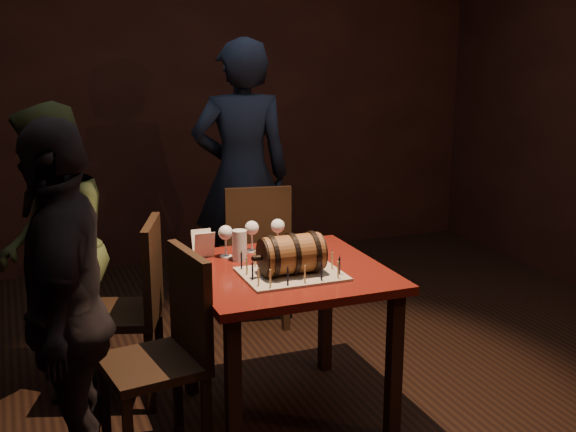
{
  "coord_description": "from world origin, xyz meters",
  "views": [
    {
      "loc": [
        -1.34,
        -3.14,
        1.81
      ],
      "look_at": [
        -0.1,
        0.05,
        0.95
      ],
      "focal_mm": 45.0,
      "sensor_mm": 36.0,
      "label": 1
    }
  ],
  "objects_px": {
    "wine_glass_left": "(226,234)",
    "chair_left_front": "(170,345)",
    "barrel_cake": "(291,254)",
    "pint_of_ale": "(240,246)",
    "wine_glass_mid": "(252,229)",
    "pub_table": "(286,290)",
    "wine_glass_right": "(278,227)",
    "chair_left_rear": "(134,301)",
    "person_left_rear": "(52,251)",
    "person_left_front": "(66,314)",
    "person_back": "(242,176)",
    "chair_back": "(256,248)"
  },
  "relations": [
    {
      "from": "wine_glass_mid",
      "to": "wine_glass_right",
      "type": "bearing_deg",
      "value": -4.6
    },
    {
      "from": "pub_table",
      "to": "chair_left_front",
      "type": "distance_m",
      "value": 0.62
    },
    {
      "from": "barrel_cake",
      "to": "wine_glass_left",
      "type": "xyz_separation_m",
      "value": [
        -0.2,
        0.38,
        0.02
      ]
    },
    {
      "from": "wine_glass_mid",
      "to": "chair_left_front",
      "type": "relative_size",
      "value": 0.17
    },
    {
      "from": "pint_of_ale",
      "to": "barrel_cake",
      "type": "bearing_deg",
      "value": -63.91
    },
    {
      "from": "pub_table",
      "to": "chair_back",
      "type": "distance_m",
      "value": 1.11
    },
    {
      "from": "pint_of_ale",
      "to": "person_left_front",
      "type": "relative_size",
      "value": 0.1
    },
    {
      "from": "wine_glass_right",
      "to": "person_left_rear",
      "type": "xyz_separation_m",
      "value": [
        -1.08,
        0.4,
        -0.12
      ]
    },
    {
      "from": "person_back",
      "to": "person_left_front",
      "type": "relative_size",
      "value": 1.18
    },
    {
      "from": "wine_glass_right",
      "to": "chair_left_rear",
      "type": "distance_m",
      "value": 0.81
    },
    {
      "from": "wine_glass_right",
      "to": "chair_back",
      "type": "height_order",
      "value": "chair_back"
    },
    {
      "from": "barrel_cake",
      "to": "pint_of_ale",
      "type": "xyz_separation_m",
      "value": [
        -0.15,
        0.3,
        -0.03
      ]
    },
    {
      "from": "wine_glass_left",
      "to": "person_left_front",
      "type": "bearing_deg",
      "value": -146.3
    },
    {
      "from": "chair_left_rear",
      "to": "person_left_rear",
      "type": "height_order",
      "value": "person_left_rear"
    },
    {
      "from": "wine_glass_mid",
      "to": "chair_left_front",
      "type": "distance_m",
      "value": 0.79
    },
    {
      "from": "wine_glass_left",
      "to": "person_left_rear",
      "type": "bearing_deg",
      "value": 151.86
    },
    {
      "from": "wine_glass_mid",
      "to": "pub_table",
      "type": "bearing_deg",
      "value": -78.64
    },
    {
      "from": "person_back",
      "to": "chair_back",
      "type": "bearing_deg",
      "value": 92.68
    },
    {
      "from": "person_left_rear",
      "to": "person_left_front",
      "type": "relative_size",
      "value": 0.98
    },
    {
      "from": "wine_glass_left",
      "to": "chair_left_front",
      "type": "bearing_deg",
      "value": -131.79
    },
    {
      "from": "chair_left_front",
      "to": "person_back",
      "type": "relative_size",
      "value": 0.52
    },
    {
      "from": "barrel_cake",
      "to": "chair_left_rear",
      "type": "xyz_separation_m",
      "value": [
        -0.63,
        0.54,
        -0.33
      ]
    },
    {
      "from": "wine_glass_mid",
      "to": "person_back",
      "type": "bearing_deg",
      "value": 74.53
    },
    {
      "from": "person_left_rear",
      "to": "wine_glass_left",
      "type": "bearing_deg",
      "value": 66.84
    },
    {
      "from": "wine_glass_mid",
      "to": "person_left_front",
      "type": "height_order",
      "value": "person_left_front"
    },
    {
      "from": "barrel_cake",
      "to": "person_left_rear",
      "type": "relative_size",
      "value": 0.22
    },
    {
      "from": "chair_left_front",
      "to": "chair_left_rear",
      "type": "bearing_deg",
      "value": 94.96
    },
    {
      "from": "wine_glass_left",
      "to": "chair_left_rear",
      "type": "relative_size",
      "value": 0.17
    },
    {
      "from": "pub_table",
      "to": "barrel_cake",
      "type": "distance_m",
      "value": 0.24
    },
    {
      "from": "pub_table",
      "to": "wine_glass_mid",
      "type": "distance_m",
      "value": 0.39
    },
    {
      "from": "barrel_cake",
      "to": "person_back",
      "type": "xyz_separation_m",
      "value": [
        0.28,
        1.62,
        0.05
      ]
    },
    {
      "from": "barrel_cake",
      "to": "person_back",
      "type": "bearing_deg",
      "value": 80.05
    },
    {
      "from": "wine_glass_left",
      "to": "pub_table",
      "type": "bearing_deg",
      "value": -52.37
    },
    {
      "from": "barrel_cake",
      "to": "pint_of_ale",
      "type": "height_order",
      "value": "barrel_cake"
    },
    {
      "from": "chair_left_rear",
      "to": "person_left_rear",
      "type": "xyz_separation_m",
      "value": [
        -0.36,
        0.26,
        0.23
      ]
    },
    {
      "from": "barrel_cake",
      "to": "chair_back",
      "type": "relative_size",
      "value": 0.36
    },
    {
      "from": "pint_of_ale",
      "to": "chair_left_front",
      "type": "xyz_separation_m",
      "value": [
        -0.43,
        -0.35,
        -0.3
      ]
    },
    {
      "from": "wine_glass_left",
      "to": "chair_left_front",
      "type": "xyz_separation_m",
      "value": [
        -0.38,
        -0.43,
        -0.35
      ]
    },
    {
      "from": "person_left_front",
      "to": "chair_back",
      "type": "bearing_deg",
      "value": 148.0
    },
    {
      "from": "pint_of_ale",
      "to": "wine_glass_right",
      "type": "bearing_deg",
      "value": 23.06
    },
    {
      "from": "chair_back",
      "to": "person_left_rear",
      "type": "height_order",
      "value": "person_left_rear"
    },
    {
      "from": "wine_glass_left",
      "to": "chair_back",
      "type": "bearing_deg",
      "value": 62.03
    },
    {
      "from": "wine_glass_mid",
      "to": "chair_left_front",
      "type": "bearing_deg",
      "value": -138.77
    },
    {
      "from": "chair_left_rear",
      "to": "chair_left_front",
      "type": "xyz_separation_m",
      "value": [
        0.05,
        -0.59,
        0.0
      ]
    },
    {
      "from": "pub_table",
      "to": "wine_glass_left",
      "type": "bearing_deg",
      "value": 127.63
    },
    {
      "from": "wine_glass_right",
      "to": "wine_glass_left",
      "type": "bearing_deg",
      "value": -174.83
    },
    {
      "from": "wine_glass_right",
      "to": "person_back",
      "type": "height_order",
      "value": "person_back"
    },
    {
      "from": "wine_glass_mid",
      "to": "person_left_front",
      "type": "distance_m",
      "value": 1.11
    },
    {
      "from": "chair_back",
      "to": "wine_glass_mid",
      "type": "bearing_deg",
      "value": -110.09
    },
    {
      "from": "barrel_cake",
      "to": "person_back",
      "type": "distance_m",
      "value": 1.64
    }
  ]
}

